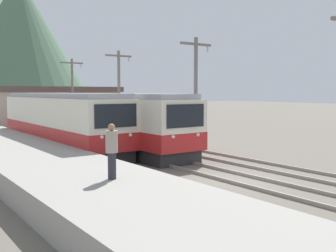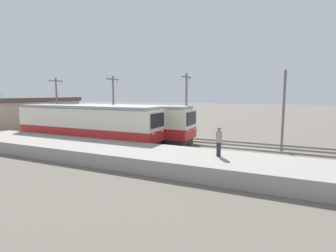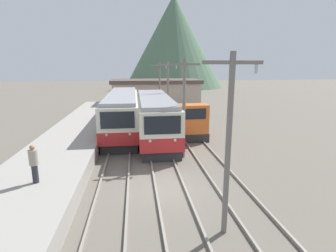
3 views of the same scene
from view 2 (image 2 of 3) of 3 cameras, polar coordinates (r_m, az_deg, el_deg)
ground_plane at (r=21.82m, az=13.10°, el=-5.30°), size 200.00×200.00×0.00m
platform_left at (r=15.82m, az=8.33°, el=-8.20°), size 4.50×54.00×0.92m
track_left at (r=19.33m, az=11.48°, el=-6.64°), size 1.54×60.00×0.14m
track_center at (r=22.00m, az=13.22°, el=-5.01°), size 1.54×60.00×0.14m
track_right at (r=24.89m, az=14.66°, el=-3.66°), size 1.54×60.00×0.14m
commuter_train_left at (r=24.96m, az=-17.20°, el=-0.04°), size 2.84×14.59×3.54m
commuter_train_center at (r=25.54m, az=-8.61°, el=0.33°), size 2.84×12.99×3.52m
shunting_locomotive at (r=27.99m, az=-4.75°, el=0.08°), size 2.40×4.58×3.00m
catenary_mast_near at (r=22.62m, az=23.87°, el=3.75°), size 2.00×0.20×6.44m
catenary_mast_mid at (r=24.24m, az=4.02°, el=4.52°), size 2.00×0.20×6.44m
catenary_mast_far at (r=28.26m, az=-11.78°, el=4.75°), size 2.00×0.20×6.44m
catenary_mast_distant at (r=33.84m, az=-23.02°, el=4.70°), size 2.00×0.20×6.44m
person_on_platform at (r=15.69m, az=11.01°, el=-3.11°), size 0.38×0.38×1.74m
station_building at (r=37.86m, az=-28.29°, el=2.40°), size 12.60×6.30×4.11m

